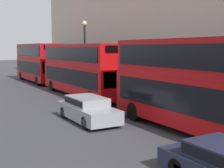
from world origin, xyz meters
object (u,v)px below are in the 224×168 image
object	(u,v)px
bus_second_in_queue	(82,68)
bus_third_in_queue	(38,61)
bus_leading	(197,81)
car_hatchback	(87,108)
pedestrian	(164,97)

from	to	relation	value
bus_second_in_queue	bus_third_in_queue	size ratio (longest dim) A/B	1.13
bus_leading	bus_third_in_queue	distance (m)	24.79
bus_third_in_queue	car_hatchback	distance (m)	20.67
car_hatchback	pedestrian	distance (m)	5.76
bus_leading	pedestrian	size ratio (longest dim) A/B	6.11
bus_third_in_queue	pedestrian	bearing A→B (deg)	-83.27
bus_second_in_queue	car_hatchback	world-z (taller)	bus_second_in_queue
bus_second_in_queue	pedestrian	size ratio (longest dim) A/B	6.94
bus_leading	bus_third_in_queue	world-z (taller)	bus_third_in_queue
bus_second_in_queue	pedestrian	xyz separation A→B (m)	(2.32, -7.51, -1.57)
bus_third_in_queue	pedestrian	size ratio (longest dim) A/B	6.12
bus_second_in_queue	car_hatchback	xyz separation A→B (m)	(-3.40, -8.21, -1.61)
pedestrian	bus_second_in_queue	bearing A→B (deg)	107.14
bus_second_in_queue	bus_leading	bearing A→B (deg)	-90.00
car_hatchback	pedestrian	world-z (taller)	pedestrian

